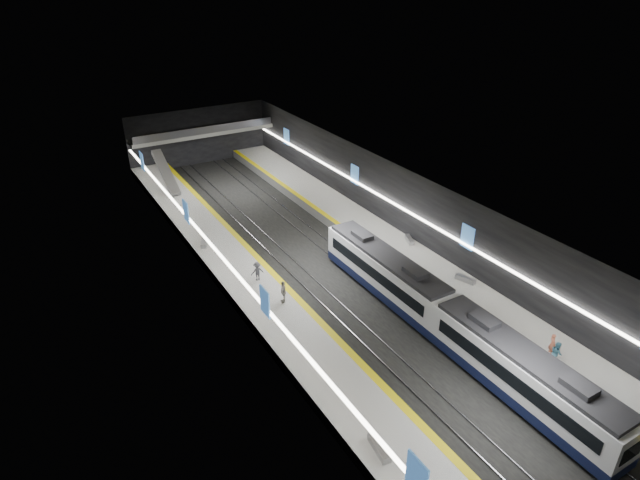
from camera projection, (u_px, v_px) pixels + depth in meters
ground at (325, 270)px, 51.19m from camera, size 70.00×70.00×0.00m
ceiling at (326, 193)px, 47.45m from camera, size 20.00×70.00×0.04m
wall_left at (223, 260)px, 44.83m from camera, size 0.04×70.00×8.00m
wall_right at (410, 210)px, 53.80m from camera, size 0.04×70.00×8.00m
wall_back at (199, 136)px, 75.97m from camera, size 20.00×0.04×8.00m
platform_left at (253, 287)px, 47.59m from camera, size 5.00×70.00×1.00m
tile_surface_left at (253, 282)px, 47.35m from camera, size 5.00×70.00×0.02m
tactile_strip_left at (275, 275)px, 48.33m from camera, size 0.60×70.00×0.02m
platform_right at (388, 246)px, 54.32m from camera, size 5.00×70.00×1.00m
tile_surface_right at (389, 242)px, 54.08m from camera, size 5.00×70.00×0.02m
tactile_strip_right at (371, 247)px, 53.09m from camera, size 0.60×70.00×0.02m
rails at (325, 269)px, 51.16m from camera, size 6.52×70.00×0.12m
train at (445, 316)px, 40.91m from camera, size 2.69×30.04×3.60m
ad_posters at (320, 224)px, 49.84m from camera, size 19.94×53.50×2.20m
cove_light_left at (226, 262)px, 45.01m from camera, size 0.25×68.60×0.12m
cove_light_right at (409, 212)px, 53.81m from camera, size 0.25×68.60×0.12m
mezzanine_bridge at (203, 133)px, 73.91m from camera, size 20.00×3.00×1.50m
escalator at (166, 172)px, 66.27m from camera, size 1.20×7.50×3.92m
bench_left_near at (379, 448)px, 31.05m from camera, size 0.89×2.12×0.50m
bench_left_far at (204, 243)px, 53.48m from camera, size 1.18×1.87×0.44m
bench_right_near at (465, 279)px, 47.41m from camera, size 1.00×1.88×0.44m
bench_right_far at (409, 240)px, 54.07m from camera, size 1.10×1.80×0.43m
passenger_right_a at (552, 344)px, 38.45m from camera, size 0.62×0.73×1.70m
passenger_right_b at (556, 353)px, 37.46m from camera, size 1.06×1.13×1.84m
passenger_left_a at (283, 292)px, 44.24m from camera, size 0.76×1.23×1.96m
passenger_left_b at (257, 271)px, 47.29m from camera, size 1.19×0.73×1.78m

